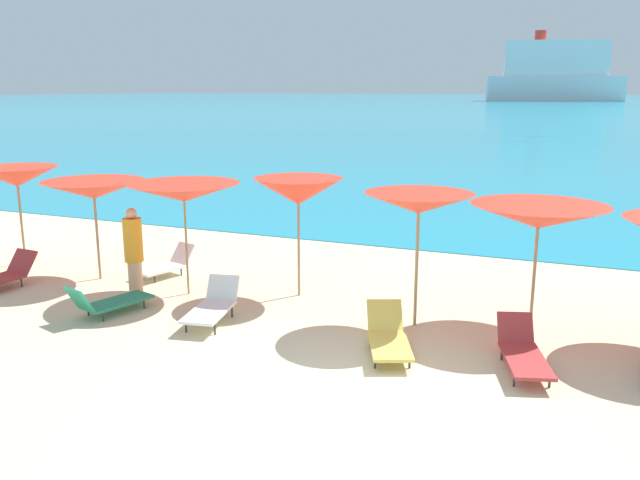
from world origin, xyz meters
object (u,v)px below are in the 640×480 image
Objects in this scene: cruise_ship at (555,74)px; lounge_chair_3 at (388,336)px; beachgoer_0 at (134,249)px; umbrella_3 at (298,192)px; umbrella_0 at (17,177)px; lounge_chair_5 at (108,301)px; lounge_chair_0 at (523,352)px; umbrella_2 at (184,193)px; umbrella_5 at (539,217)px; umbrella_1 at (94,190)px; umbrella_4 at (419,204)px; lounge_chair_7 at (213,305)px; lounge_chair_8 at (167,264)px; lounge_chair_4 at (4,274)px.

lounge_chair_3 is at bearing -98.95° from cruise_ship.
umbrella_3 is at bearing -108.68° from beachgoer_0.
umbrella_0 is 5.03m from lounge_chair_5.
umbrella_3 is 211.68m from cruise_ship.
cruise_ship is (-4.86, 213.84, 7.95)m from lounge_chair_5.
umbrella_3 is at bearing 138.81° from lounge_chair_0.
umbrella_2 reaches higher than umbrella_5.
umbrella_2 reaches higher than lounge_chair_5.
umbrella_1 is 1.00× the size of umbrella_4.
umbrella_0 is 0.98× the size of umbrella_4.
lounge_chair_0 is 5.27m from lounge_chair_7.
beachgoer_0 is at bearing 149.50° from lounge_chair_7.
lounge_chair_7 is at bearing -151.23° from lounge_chair_5.
lounge_chair_8 is at bearing 146.97° from lounge_chair_0.
beachgoer_0 is (-3.09, -1.15, -1.18)m from umbrella_3.
lounge_chair_5 is at bearing -161.86° from umbrella_5.
beachgoer_0 is at bearing 147.67° from lounge_chair_3.
umbrella_4 is at bearing -158.55° from umbrella_5.
beachgoer_0 is at bearing 19.26° from lounge_chair_4.
umbrella_4 is at bearing 0.03° from umbrella_2.
lounge_chair_3 is at bearing 3.04° from lounge_chair_4.
umbrella_5 reaches higher than lounge_chair_5.
cruise_ship is (-10.17, 212.22, 6.05)m from umbrella_4.
umbrella_5 is 211.92m from cruise_ship.
lounge_chair_5 is at bearing -26.46° from umbrella_0.
umbrella_1 is at bearing -29.46° from lounge_chair_5.
lounge_chair_0 is (0.05, -1.89, -1.67)m from umbrella_5.
lounge_chair_8 is at bearing -61.85° from lounge_chair_5.
umbrella_1 reaches higher than umbrella_5.
lounge_chair_5 is (-7.23, -0.46, -0.01)m from lounge_chair_0.
umbrella_0 is at bearing 129.21° from lounge_chair_4.
umbrella_0 is 6.95m from umbrella_3.
umbrella_2 is at bearing 141.20° from lounge_chair_3.
umbrella_3 reaches higher than umbrella_2.
cruise_ship is (-4.33, 211.29, 7.95)m from lounge_chair_8.
cruise_ship is at bearing 90.18° from umbrella_0.
lounge_chair_7 is 213.67m from cruise_ship.
lounge_chair_4 is at bearing 65.77° from beachgoer_0.
lounge_chair_5 is (-5.31, -1.62, -1.90)m from umbrella_4.
lounge_chair_3 is at bearing -138.57° from beachgoer_0.
umbrella_4 is 1.36× the size of lounge_chair_3.
umbrella_0 is 211.84m from cruise_ship.
lounge_chair_8 is (-2.48, 2.12, -0.04)m from lounge_chair_7.
umbrella_0 reaches higher than lounge_chair_7.
lounge_chair_5 is 2.00m from lounge_chair_7.
lounge_chair_8 is 1.48m from beachgoer_0.
cruise_ship is (-1.75, 213.32, 7.92)m from lounge_chair_4.
cruise_ship is at bearing 69.93° from lounge_chair_3.
umbrella_1 reaches higher than lounge_chair_7.
umbrella_0 is at bearing 172.98° from umbrella_1.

